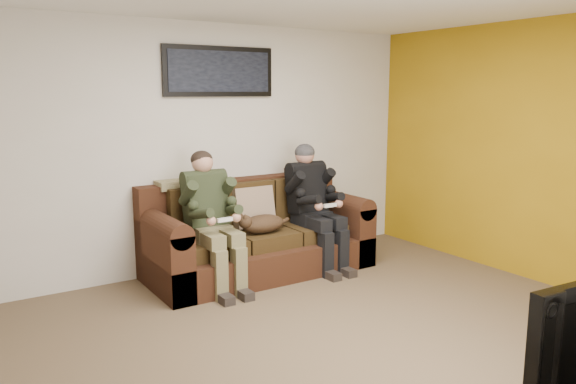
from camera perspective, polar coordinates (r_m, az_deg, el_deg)
floor at (r=4.54m, az=5.56°, el=-14.53°), size 5.00×5.00×0.00m
wall_back at (r=6.08m, az=-7.52°, el=4.49°), size 5.00×0.00×5.00m
wall_right at (r=6.04m, az=24.77°, el=3.61°), size 0.00×4.50×4.50m
accent_wall_right at (r=6.04m, az=24.72°, el=3.60°), size 0.00×4.50×4.50m
sofa at (r=6.00m, az=-3.29°, el=-4.62°), size 2.35×1.01×0.96m
throw_pillow at (r=5.96m, az=-3.53°, el=-1.55°), size 0.45×0.21×0.44m
throw_blanket at (r=5.83m, az=-10.90°, el=0.79°), size 0.48×0.23×0.09m
person_left at (r=5.47m, az=-7.85°, el=-1.96°), size 0.51×0.87×1.33m
person_right at (r=6.07m, az=2.58°, el=-0.64°), size 0.51×0.86×1.33m
cat at (r=5.72m, az=-2.72°, el=-3.22°), size 0.66×0.26×0.24m
framed_poster at (r=6.05m, az=-6.98°, el=12.06°), size 1.25×0.05×0.52m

